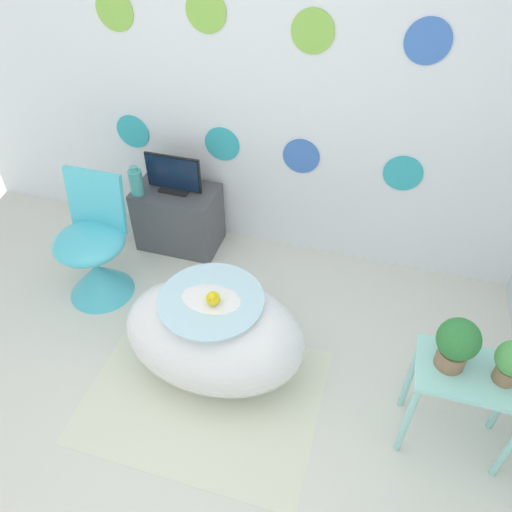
# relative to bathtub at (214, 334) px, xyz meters

# --- Properties ---
(wall_back_dotted) EXTENTS (4.44, 0.05, 2.60)m
(wall_back_dotted) POSITION_rel_bathtub_xyz_m (-0.08, 1.19, 1.00)
(wall_back_dotted) COLOR white
(wall_back_dotted) RESTS_ON ground_plane
(rug) EXTENTS (1.24, 0.96, 0.01)m
(rug) POSITION_rel_bathtub_xyz_m (-0.01, -0.19, -0.29)
(rug) COLOR silver
(rug) RESTS_ON ground_plane
(bathtub) EXTENTS (0.98, 0.65, 0.58)m
(bathtub) POSITION_rel_bathtub_xyz_m (0.00, 0.00, 0.00)
(bathtub) COLOR white
(bathtub) RESTS_ON ground_plane
(rubber_duck) EXTENTS (0.07, 0.08, 0.08)m
(rubber_duck) POSITION_rel_bathtub_xyz_m (0.03, -0.04, 0.33)
(rubber_duck) COLOR yellow
(rubber_duck) RESTS_ON bathtub
(chair) EXTENTS (0.44, 0.44, 0.82)m
(chair) POSITION_rel_bathtub_xyz_m (-0.93, 0.37, -0.02)
(chair) COLOR #4CC6DB
(chair) RESTS_ON ground_plane
(tv_cabinet) EXTENTS (0.56, 0.34, 0.46)m
(tv_cabinet) POSITION_rel_bathtub_xyz_m (-0.63, 0.97, -0.06)
(tv_cabinet) COLOR #4C4C51
(tv_cabinet) RESTS_ON ground_plane
(tv) EXTENTS (0.38, 0.12, 0.26)m
(tv) POSITION_rel_bathtub_xyz_m (-0.63, 0.97, 0.28)
(tv) COLOR black
(tv) RESTS_ON tv_cabinet
(vase) EXTENTS (0.09, 0.09, 0.21)m
(vase) POSITION_rel_bathtub_xyz_m (-0.85, 0.87, 0.26)
(vase) COLOR #51B2AD
(vase) RESTS_ON tv_cabinet
(side_table) EXTENTS (0.50, 0.31, 0.55)m
(side_table) POSITION_rel_bathtub_xyz_m (1.25, -0.07, 0.15)
(side_table) COLOR #99E0D8
(side_table) RESTS_ON ground_plane
(potted_plant_left) EXTENTS (0.18, 0.18, 0.26)m
(potted_plant_left) POSITION_rel_bathtub_xyz_m (1.14, -0.06, 0.41)
(potted_plant_left) COLOR #8C6B4C
(potted_plant_left) RESTS_ON side_table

